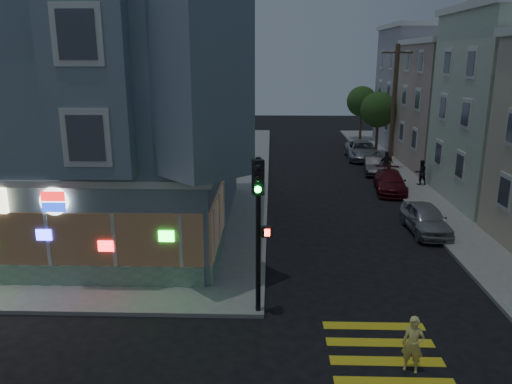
{
  "coord_description": "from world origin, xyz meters",
  "views": [
    {
      "loc": [
        3.2,
        -12.65,
        8.31
      ],
      "look_at": [
        2.58,
        7.11,
        2.91
      ],
      "focal_mm": 35.0,
      "sensor_mm": 36.0,
      "label": 1
    }
  ],
  "objects_px": {
    "utility_pole": "(393,106)",
    "traffic_signal": "(259,211)",
    "street_tree_near": "(378,110)",
    "parked_car_d": "(362,150)",
    "street_tree_far": "(362,101)",
    "running_child": "(413,344)",
    "parked_car_b": "(374,165)",
    "parked_car_a": "(426,219)",
    "pedestrian_a": "(421,172)",
    "parked_car_c": "(390,182)",
    "pedestrian_b": "(386,164)",
    "fire_hydrant": "(443,226)"
  },
  "relations": [
    {
      "from": "utility_pole",
      "to": "traffic_signal",
      "type": "height_order",
      "value": "utility_pole"
    },
    {
      "from": "running_child",
      "to": "parked_car_a",
      "type": "bearing_deg",
      "value": 96.21
    },
    {
      "from": "traffic_signal",
      "to": "running_child",
      "type": "bearing_deg",
      "value": -50.29
    },
    {
      "from": "parked_car_a",
      "to": "parked_car_b",
      "type": "relative_size",
      "value": 1.1
    },
    {
      "from": "parked_car_a",
      "to": "fire_hydrant",
      "type": "distance_m",
      "value": 0.93
    },
    {
      "from": "running_child",
      "to": "parked_car_a",
      "type": "height_order",
      "value": "running_child"
    },
    {
      "from": "pedestrian_b",
      "to": "parked_car_b",
      "type": "relative_size",
      "value": 0.46
    },
    {
      "from": "running_child",
      "to": "parked_car_b",
      "type": "relative_size",
      "value": 0.43
    },
    {
      "from": "parked_car_c",
      "to": "parked_car_d",
      "type": "relative_size",
      "value": 0.84
    },
    {
      "from": "parked_car_b",
      "to": "parked_car_d",
      "type": "relative_size",
      "value": 0.71
    },
    {
      "from": "running_child",
      "to": "street_tree_far",
      "type": "bearing_deg",
      "value": 106.66
    },
    {
      "from": "pedestrian_b",
      "to": "traffic_signal",
      "type": "bearing_deg",
      "value": 57.54
    },
    {
      "from": "pedestrian_a",
      "to": "parked_car_d",
      "type": "height_order",
      "value": "pedestrian_a"
    },
    {
      "from": "street_tree_near",
      "to": "parked_car_c",
      "type": "height_order",
      "value": "street_tree_near"
    },
    {
      "from": "pedestrian_a",
      "to": "fire_hydrant",
      "type": "distance_m",
      "value": 9.77
    },
    {
      "from": "street_tree_near",
      "to": "fire_hydrant",
      "type": "distance_m",
      "value": 20.46
    },
    {
      "from": "street_tree_near",
      "to": "pedestrian_b",
      "type": "bearing_deg",
      "value": -96.37
    },
    {
      "from": "utility_pole",
      "to": "running_child",
      "type": "height_order",
      "value": "utility_pole"
    },
    {
      "from": "street_tree_near",
      "to": "running_child",
      "type": "xyz_separation_m",
      "value": [
        -5.14,
        -30.64,
        -3.13
      ]
    },
    {
      "from": "street_tree_far",
      "to": "parked_car_a",
      "type": "relative_size",
      "value": 1.28
    },
    {
      "from": "parked_car_c",
      "to": "fire_hydrant",
      "type": "distance_m",
      "value": 8.24
    },
    {
      "from": "parked_car_c",
      "to": "fire_hydrant",
      "type": "xyz_separation_m",
      "value": [
        0.6,
        -8.22,
        -0.08
      ]
    },
    {
      "from": "parked_car_a",
      "to": "parked_car_c",
      "type": "xyz_separation_m",
      "value": [
        0.0,
        7.53,
        -0.06
      ]
    },
    {
      "from": "parked_car_a",
      "to": "running_child",
      "type": "bearing_deg",
      "value": -109.74
    },
    {
      "from": "street_tree_near",
      "to": "running_child",
      "type": "bearing_deg",
      "value": -99.51
    },
    {
      "from": "street_tree_near",
      "to": "traffic_signal",
      "type": "xyz_separation_m",
      "value": [
        -9.38,
        -27.83,
        -0.28
      ]
    },
    {
      "from": "pedestrian_a",
      "to": "parked_car_c",
      "type": "distance_m",
      "value": 2.71
    },
    {
      "from": "parked_car_a",
      "to": "traffic_signal",
      "type": "relative_size",
      "value": 0.8
    },
    {
      "from": "parked_car_a",
      "to": "parked_car_d",
      "type": "distance_m",
      "value": 17.93
    },
    {
      "from": "pedestrian_a",
      "to": "parked_car_b",
      "type": "bearing_deg",
      "value": -67.72
    },
    {
      "from": "street_tree_far",
      "to": "running_child",
      "type": "distance_m",
      "value": 39.11
    },
    {
      "from": "utility_pole",
      "to": "traffic_signal",
      "type": "relative_size",
      "value": 1.74
    },
    {
      "from": "street_tree_near",
      "to": "fire_hydrant",
      "type": "height_order",
      "value": "street_tree_near"
    },
    {
      "from": "street_tree_far",
      "to": "parked_car_c",
      "type": "xyz_separation_m",
      "value": [
        -1.5,
        -19.94,
        -3.29
      ]
    },
    {
      "from": "pedestrian_b",
      "to": "fire_hydrant",
      "type": "xyz_separation_m",
      "value": [
        0.0,
        -12.1,
        -0.45
      ]
    },
    {
      "from": "running_child",
      "to": "pedestrian_b",
      "type": "relative_size",
      "value": 0.92
    },
    {
      "from": "street_tree_far",
      "to": "traffic_signal",
      "type": "relative_size",
      "value": 1.02
    },
    {
      "from": "pedestrian_a",
      "to": "parked_car_c",
      "type": "xyz_separation_m",
      "value": [
        -2.3,
        -1.39,
        -0.32
      ]
    },
    {
      "from": "street_tree_near",
      "to": "parked_car_d",
      "type": "distance_m",
      "value": 3.85
    },
    {
      "from": "fire_hydrant",
      "to": "utility_pole",
      "type": "bearing_deg",
      "value": 87.17
    },
    {
      "from": "street_tree_far",
      "to": "pedestrian_b",
      "type": "bearing_deg",
      "value": -93.21
    },
    {
      "from": "street_tree_near",
      "to": "street_tree_far",
      "type": "xyz_separation_m",
      "value": [
        0.0,
        8.0,
        0.0
      ]
    },
    {
      "from": "running_child",
      "to": "pedestrian_a",
      "type": "bearing_deg",
      "value": 97.77
    },
    {
      "from": "running_child",
      "to": "parked_car_b",
      "type": "distance_m",
      "value": 24.18
    },
    {
      "from": "utility_pole",
      "to": "running_child",
      "type": "xyz_separation_m",
      "value": [
        -4.94,
        -24.64,
        -4.0
      ]
    },
    {
      "from": "pedestrian_b",
      "to": "parked_car_c",
      "type": "relative_size",
      "value": 0.39
    },
    {
      "from": "parked_car_b",
      "to": "utility_pole",
      "type": "bearing_deg",
      "value": 36.84
    },
    {
      "from": "traffic_signal",
      "to": "fire_hydrant",
      "type": "relative_size",
      "value": 6.53
    },
    {
      "from": "utility_pole",
      "to": "fire_hydrant",
      "type": "height_order",
      "value": "utility_pole"
    },
    {
      "from": "parked_car_d",
      "to": "traffic_signal",
      "type": "bearing_deg",
      "value": -104.26
    }
  ]
}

